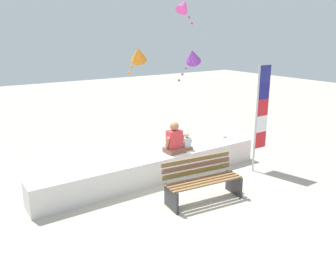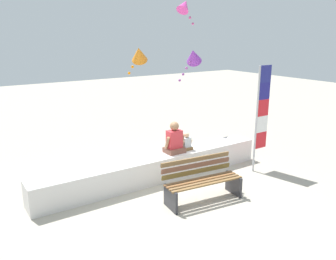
# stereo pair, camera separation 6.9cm
# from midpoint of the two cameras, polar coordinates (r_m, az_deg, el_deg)

# --- Properties ---
(ground_plane) EXTENTS (40.00, 40.00, 0.00)m
(ground_plane) POSITION_cam_midpoint_polar(r_m,az_deg,el_deg) (7.68, 2.20, -10.76)
(ground_plane) COLOR #ACA493
(seawall_ledge) EXTENTS (5.89, 0.61, 0.59)m
(seawall_ledge) POSITION_cam_midpoint_polar(r_m,az_deg,el_deg) (8.34, -1.91, -6.32)
(seawall_ledge) COLOR silver
(seawall_ledge) RESTS_ON ground
(park_bench) EXTENTS (1.73, 0.79, 0.88)m
(park_bench) POSITION_cam_midpoint_polar(r_m,az_deg,el_deg) (7.39, 5.81, -8.35)
(park_bench) COLOR brown
(park_bench) RESTS_ON ground
(person_adult) EXTENTS (0.51, 0.37, 0.78)m
(person_adult) POSITION_cam_midpoint_polar(r_m,az_deg,el_deg) (8.43, 1.29, -1.76)
(person_adult) COLOR brown
(person_adult) RESTS_ON seawall_ledge
(person_child) EXTENTS (0.29, 0.21, 0.45)m
(person_child) POSITION_cam_midpoint_polar(r_m,az_deg,el_deg) (8.68, 3.31, -2.17)
(person_child) COLOR brown
(person_child) RESTS_ON seawall_ledge
(flag_banner) EXTENTS (0.43, 0.05, 2.68)m
(flag_banner) POSITION_cam_midpoint_polar(r_m,az_deg,el_deg) (8.90, 15.23, 2.85)
(flag_banner) COLOR #B7B7BC
(flag_banner) RESTS_ON ground
(kite_purple) EXTENTS (0.76, 0.75, 1.07)m
(kite_purple) POSITION_cam_midpoint_polar(r_m,az_deg,el_deg) (10.26, 4.38, 12.02)
(kite_purple) COLOR purple
(kite_magenta) EXTENTS (0.66, 0.60, 0.85)m
(kite_magenta) POSITION_cam_midpoint_polar(r_m,az_deg,el_deg) (11.30, 2.91, 19.72)
(kite_magenta) COLOR #DB3D9E
(kite_orange) EXTENTS (0.73, 0.77, 0.89)m
(kite_orange) POSITION_cam_midpoint_polar(r_m,az_deg,el_deg) (10.10, -4.59, 12.31)
(kite_orange) COLOR orange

